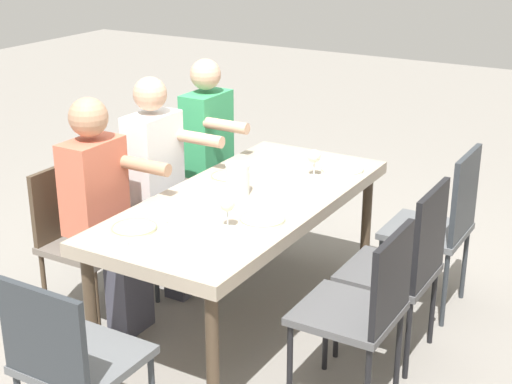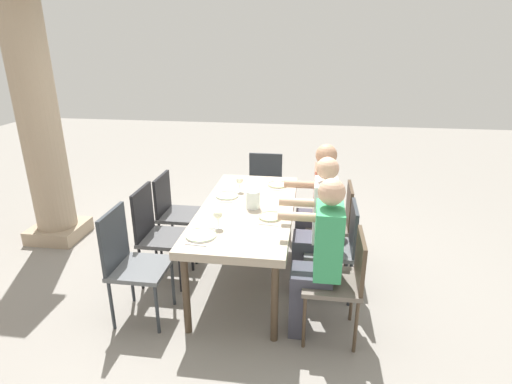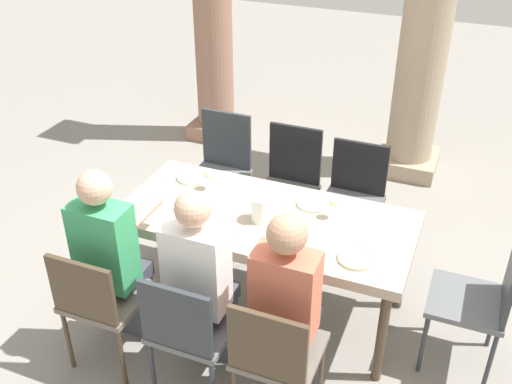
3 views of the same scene
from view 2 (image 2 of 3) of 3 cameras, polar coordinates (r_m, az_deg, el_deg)
The scene contains 28 objects.
ground_plane at distance 4.14m, azimuth -1.18°, elevation -11.85°, with size 16.00×16.00×0.00m, color gray.
dining_table at distance 3.81m, azimuth -1.25°, elevation -3.02°, with size 1.87×0.85×0.76m.
chair_west_north at distance 3.51m, azimuth -17.25°, elevation -8.90°, with size 0.44×0.44×0.96m.
chair_west_south at distance 3.23m, azimuth 11.88°, elevation -11.60°, with size 0.44×0.44×0.87m.
chair_mid_north at distance 3.98m, azimuth -13.78°, elevation -5.12°, with size 0.44×0.44×0.94m.
chair_mid_south at distance 3.74m, azimuth 11.43°, elevation -7.05°, with size 0.44×0.44×0.88m.
chair_east_north at distance 4.42m, azimuth -11.33°, elevation -2.38°, with size 0.44×0.44×0.90m.
chair_east_south at distance 4.20m, azimuth 11.10°, elevation -3.85°, with size 0.44×0.44×0.88m.
chair_head_east at distance 5.12m, azimuth 1.18°, elevation 1.18°, with size 0.44×0.44×0.88m.
diner_woman_green at distance 4.12m, azimuth 8.52°, elevation -1.44°, with size 0.35×0.49×1.29m.
diner_man_white at distance 3.13m, azimuth 8.76°, elevation -8.73°, with size 0.35×0.49×1.31m.
diner_guest_third at distance 3.65m, azimuth 8.49°, elevation -4.38°, with size 0.35×0.49×1.30m.
stone_column_centre at distance 5.05m, azimuth -28.02°, elevation 8.24°, with size 0.57×0.57×2.74m.
plate_0 at distance 3.26m, azimuth -7.70°, elevation -6.02°, with size 0.25×0.25×0.02m.
wine_glass_0 at distance 3.34m, azimuth -5.36°, elevation -3.24°, with size 0.07×0.07×0.16m.
fork_0 at distance 3.14m, azimuth -8.42°, elevation -7.31°, with size 0.02×0.17×0.01m, color silver.
spoon_0 at distance 3.39m, azimuth -7.02°, elevation -5.00°, with size 0.02×0.17×0.01m, color silver.
plate_1 at distance 3.56m, azimuth 2.00°, elevation -3.49°, with size 0.20×0.20×0.02m.
fork_1 at distance 3.43m, azimuth 1.73°, elevation -4.58°, with size 0.02×0.17×0.01m, color silver.
spoon_1 at distance 3.70m, azimuth 2.25°, elevation -2.64°, with size 0.02×0.17×0.01m, color silver.
plate_2 at distance 4.05m, azimuth -4.08°, elevation -0.53°, with size 0.22×0.22×0.02m.
wine_glass_2 at distance 4.14m, azimuth -2.31°, elevation 1.56°, with size 0.07×0.07×0.16m.
fork_2 at distance 3.91m, azimuth -4.52°, elevation -1.38°, with size 0.02×0.17×0.01m, color silver.
spoon_2 at distance 4.19m, azimuth -3.65°, elevation 0.12°, with size 0.02×0.17×0.01m, color silver.
plate_3 at distance 4.35m, azimuth 3.10°, elevation 1.03°, with size 0.22×0.22×0.02m.
fork_3 at distance 4.21m, azimuth 2.92°, elevation 0.29°, with size 0.02×0.17×0.01m, color silver.
spoon_3 at distance 4.50m, azimuth 3.27°, elevation 1.59°, with size 0.02×0.17×0.01m, color silver.
water_pitcher at distance 3.74m, azimuth -0.42°, elevation -1.19°, with size 0.13×0.13×0.17m.
Camera 2 is at (-3.45, -0.57, 2.21)m, focal length 28.59 mm.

